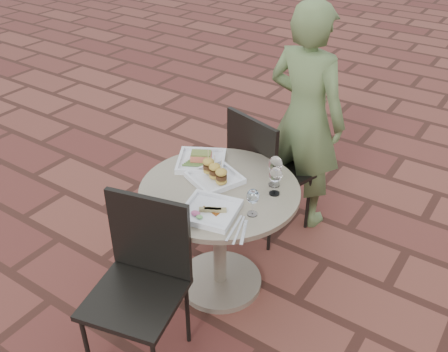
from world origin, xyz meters
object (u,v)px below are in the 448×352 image
Objects in this scene: chair_near at (142,271)px; plate_sliders at (215,175)px; chair_far at (262,166)px; plate_tuna at (210,211)px; diner at (305,118)px; plate_salmon at (201,160)px; cafe_table at (220,223)px.

chair_near reaches higher than plate_sliders.
plate_tuna is at bearing 116.33° from chair_far.
plate_tuna is at bearing 97.89° from diner.
plate_sliders is (0.17, -0.10, 0.01)m from plate_salmon.
plate_tuna is at bearing -67.67° from cafe_table.
plate_salmon is 0.50m from plate_tuna.
plate_salmon is at bearing 83.94° from chair_far.
chair_near is 1.56m from diner.
cafe_table is 0.98m from diner.
cafe_table is 0.61m from chair_near.
plate_salmon is at bearing 89.90° from chair_near.
plate_salmon is (-0.30, -0.78, -0.04)m from diner.
plate_tuna is (0.33, -0.37, -0.00)m from plate_salmon.
chair_far is at bearing 96.27° from cafe_table.
diner is 4.21× the size of plate_salmon.
diner reaches higher than cafe_table.
plate_sliders reaches higher than plate_salmon.
chair_near is at bearing -95.11° from cafe_table.
chair_near reaches higher than plate_salmon.
diner is 0.83m from plate_salmon.
chair_near is at bearing 92.13° from diner.
plate_tuna is (0.16, -0.27, -0.02)m from plate_sliders.
plate_sliders is at bearing 88.09° from diner.
chair_near is 2.46× the size of plate_salmon.
chair_far is 0.58× the size of diner.
chair_near is 0.45m from plate_tuna.
cafe_table is at bearing 112.33° from plate_tuna.
cafe_table is at bearing -32.65° from plate_salmon.
cafe_table is 2.65× the size of plate_sliders.
diner is at bearing 68.85° from plate_salmon.
cafe_table is 2.75× the size of plate_tuna.
chair_near is 2.85× the size of plate_tuna.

